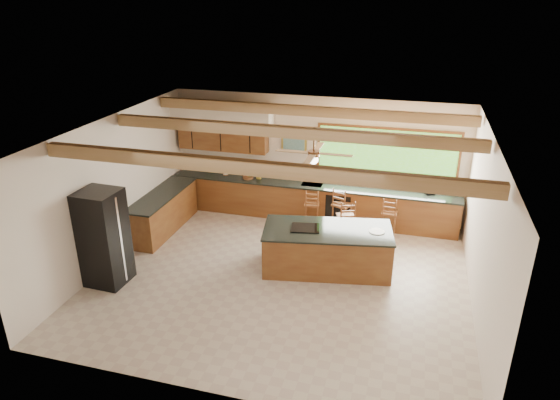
# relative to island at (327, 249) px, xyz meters

# --- Properties ---
(ground) EXTENTS (7.20, 7.20, 0.00)m
(ground) POSITION_rel_island_xyz_m (-0.81, -0.60, -0.45)
(ground) COLOR beige
(ground) RESTS_ON ground
(room_shell) EXTENTS (7.27, 6.54, 3.02)m
(room_shell) POSITION_rel_island_xyz_m (-0.98, 0.05, 1.77)
(room_shell) COLOR beige
(room_shell) RESTS_ON ground
(counter_run) EXTENTS (7.12, 3.10, 1.25)m
(counter_run) POSITION_rel_island_xyz_m (-1.62, 1.92, 0.02)
(counter_run) COLOR brown
(counter_run) RESTS_ON ground
(island) EXTENTS (2.73, 1.63, 0.91)m
(island) POSITION_rel_island_xyz_m (0.00, 0.00, 0.00)
(island) COLOR brown
(island) RESTS_ON ground
(refrigerator) EXTENTS (0.77, 0.75, 1.90)m
(refrigerator) POSITION_rel_island_xyz_m (-4.03, -1.62, 0.50)
(refrigerator) COLOR black
(refrigerator) RESTS_ON ground
(bar_stool_a) EXTENTS (0.40, 0.40, 0.99)m
(bar_stool_a) POSITION_rel_island_xyz_m (-0.71, 1.80, 0.14)
(bar_stool_a) COLOR brown
(bar_stool_a) RESTS_ON ground
(bar_stool_b) EXTENTS (0.50, 0.50, 1.09)m
(bar_stool_b) POSITION_rel_island_xyz_m (0.01, 1.79, 0.20)
(bar_stool_b) COLOR brown
(bar_stool_b) RESTS_ON ground
(bar_stool_c) EXTENTS (0.50, 0.50, 1.08)m
(bar_stool_c) POSITION_rel_island_xyz_m (0.20, 1.16, 0.19)
(bar_stool_c) COLOR brown
(bar_stool_c) RESTS_ON ground
(bar_stool_d) EXTENTS (0.36, 0.36, 0.97)m
(bar_stool_d) POSITION_rel_island_xyz_m (1.11, 1.80, 0.13)
(bar_stool_d) COLOR brown
(bar_stool_d) RESTS_ON ground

